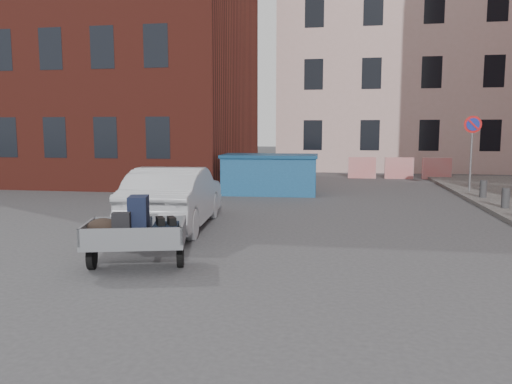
# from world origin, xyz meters

# --- Properties ---
(ground) EXTENTS (120.00, 120.00, 0.00)m
(ground) POSITION_xyz_m (0.00, 0.00, 0.00)
(ground) COLOR #38383A
(ground) RESTS_ON ground
(building_brick) EXTENTS (12.00, 10.00, 14.00)m
(building_brick) POSITION_xyz_m (-9.00, 13.00, 7.00)
(building_brick) COLOR #591E16
(building_brick) RESTS_ON ground
(building_pink) EXTENTS (16.00, 8.00, 14.00)m
(building_pink) POSITION_xyz_m (6.00, 22.00, 7.00)
(building_pink) COLOR #C9A59B
(building_pink) RESTS_ON ground
(far_building) EXTENTS (6.00, 6.00, 8.00)m
(far_building) POSITION_xyz_m (-20.00, 22.00, 4.00)
(far_building) COLOR maroon
(far_building) RESTS_ON ground
(no_parking_sign) EXTENTS (0.60, 0.09, 2.65)m
(no_parking_sign) POSITION_xyz_m (6.00, 9.48, 2.01)
(no_parking_sign) COLOR gray
(no_parking_sign) RESTS_ON sidewalk
(barriers) EXTENTS (4.70, 0.18, 1.00)m
(barriers) POSITION_xyz_m (4.20, 15.00, 0.50)
(barriers) COLOR red
(barriers) RESTS_ON ground
(trailer) EXTENTS (1.83, 1.95, 1.20)m
(trailer) POSITION_xyz_m (-1.90, -1.47, 0.61)
(trailer) COLOR black
(trailer) RESTS_ON ground
(dumpster) EXTENTS (3.44, 1.86, 1.42)m
(dumpster) POSITION_xyz_m (-1.02, 8.47, 0.71)
(dumpster) COLOR #1B5080
(dumpster) RESTS_ON ground
(silver_car) EXTENTS (1.89, 4.48, 1.44)m
(silver_car) POSITION_xyz_m (-2.36, 1.99, 0.72)
(silver_car) COLOR #A7A9AE
(silver_car) RESTS_ON ground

